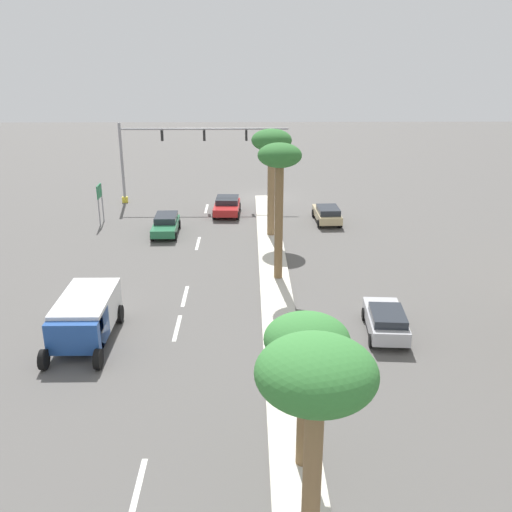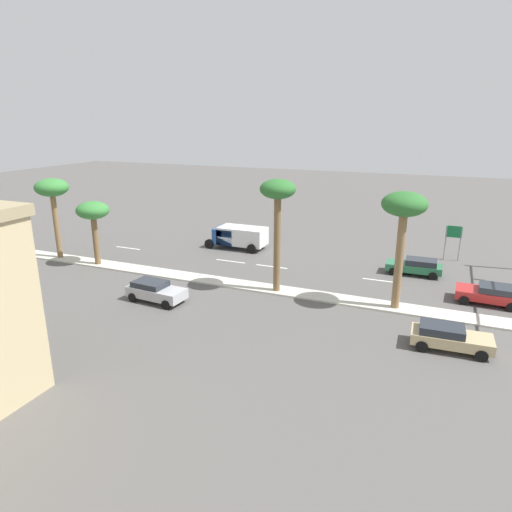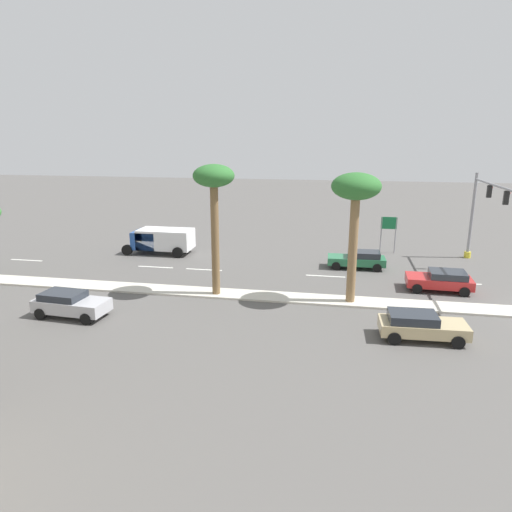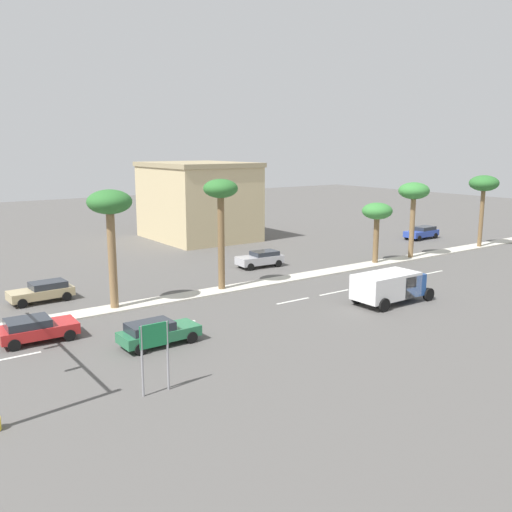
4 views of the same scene
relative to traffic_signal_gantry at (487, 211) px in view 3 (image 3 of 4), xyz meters
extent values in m
plane|color=#565451|center=(-8.86, 24.97, -4.49)|extent=(160.00, 160.00, 0.00)
cube|color=beige|center=(-8.86, 32.60, -4.43)|extent=(1.80, 68.71, 0.12)
cube|color=silver|center=(-3.71, 2.25, -4.48)|extent=(0.20, 2.80, 0.01)
cube|color=silver|center=(-3.71, 11.34, -4.48)|extent=(0.20, 2.80, 0.01)
cube|color=silver|center=(-3.71, 20.43, -4.48)|extent=(0.20, 2.80, 0.01)
cube|color=silver|center=(-3.71, 24.30, -4.48)|extent=(0.20, 2.80, 0.01)
cube|color=silver|center=(-3.71, 35.38, -4.48)|extent=(0.20, 2.80, 0.01)
cylinder|color=gray|center=(3.68, 0.00, -1.00)|extent=(0.24, 0.24, 6.97)
cylinder|color=gold|center=(3.68, 0.00, -4.24)|extent=(0.53, 0.53, 0.50)
cylinder|color=gray|center=(-3.55, 0.00, 1.95)|extent=(14.45, 0.16, 0.16)
cube|color=black|center=(0.06, 0.00, 1.40)|extent=(0.20, 0.32, 0.90)
sphere|color=red|center=(0.06, -0.12, 1.70)|extent=(0.18, 0.18, 0.18)
cube|color=black|center=(-3.55, 0.00, 1.40)|extent=(0.20, 0.32, 0.90)
sphere|color=red|center=(-3.55, -0.12, 1.70)|extent=(0.18, 0.18, 0.18)
cylinder|color=gray|center=(4.22, 5.79, -2.93)|extent=(0.10, 0.10, 3.12)
cylinder|color=gray|center=(4.22, 6.98, -2.93)|extent=(0.10, 0.10, 3.12)
cube|color=#19723F|center=(4.22, 6.39, -1.89)|extent=(0.08, 1.32, 1.03)
cylinder|color=olive|center=(-8.94, 9.70, -1.17)|extent=(0.53, 0.53, 6.39)
ellipsoid|color=#2D6B2D|center=(-8.94, 9.70, 2.52)|extent=(2.82, 2.82, 1.55)
cylinder|color=brown|center=(-9.07, 18.00, -0.90)|extent=(0.49, 0.49, 6.93)
ellipsoid|color=#2D6B2D|center=(-9.07, 18.00, 3.00)|extent=(2.49, 2.49, 1.37)
cube|color=red|center=(-5.54, 4.02, -3.87)|extent=(2.15, 4.12, 0.59)
cube|color=#262B33|center=(-5.55, 3.51, -3.37)|extent=(1.88, 2.29, 0.42)
cylinder|color=black|center=(-6.43, 5.47, -4.17)|extent=(0.24, 0.65, 0.64)
cylinder|color=black|center=(-4.54, 5.40, -4.17)|extent=(0.24, 0.65, 0.64)
cylinder|color=black|center=(-6.54, 2.64, -4.17)|extent=(0.24, 0.65, 0.64)
cylinder|color=black|center=(-4.64, 2.57, -4.17)|extent=(0.24, 0.65, 0.64)
cube|color=tan|center=(-13.51, 6.25, -3.87)|extent=(1.92, 4.24, 0.60)
cube|color=#262B33|center=(-13.53, 6.77, -3.36)|extent=(1.67, 2.35, 0.43)
cylinder|color=black|center=(-12.62, 4.83, -4.17)|extent=(0.24, 0.65, 0.64)
cylinder|color=black|center=(-14.29, 4.76, -4.17)|extent=(0.24, 0.65, 0.64)
cylinder|color=black|center=(-12.73, 7.74, -4.17)|extent=(0.24, 0.65, 0.64)
cylinder|color=black|center=(-14.40, 7.68, -4.17)|extent=(0.24, 0.65, 0.64)
cube|color=#287047|center=(-1.17, 9.16, -3.89)|extent=(1.82, 4.31, 0.56)
cube|color=#262B33|center=(-1.16, 8.62, -3.38)|extent=(1.60, 2.38, 0.45)
cylinder|color=black|center=(-2.02, 10.64, -4.17)|extent=(0.23, 0.64, 0.64)
cylinder|color=black|center=(-0.38, 10.67, -4.17)|extent=(0.23, 0.64, 0.64)
cylinder|color=black|center=(-1.96, 7.64, -4.17)|extent=(0.23, 0.64, 0.64)
cylinder|color=black|center=(-0.32, 7.67, -4.17)|extent=(0.23, 0.64, 0.64)
cube|color=#B2B2B7|center=(-13.95, 24.96, -3.83)|extent=(2.03, 4.19, 0.68)
cube|color=#262B33|center=(-13.91, 25.46, -3.29)|extent=(1.72, 2.35, 0.38)
cylinder|color=black|center=(-13.23, 23.47, -4.17)|extent=(0.27, 0.65, 0.64)
cylinder|color=black|center=(-14.88, 23.59, -4.17)|extent=(0.27, 0.65, 0.64)
cylinder|color=black|center=(-13.02, 26.32, -4.17)|extent=(0.27, 0.65, 0.64)
cylinder|color=black|center=(-14.67, 26.44, -4.17)|extent=(0.27, 0.65, 0.64)
cube|color=#234C99|center=(0.46, 26.68, -3.30)|extent=(2.36, 2.12, 1.47)
cube|color=silver|center=(0.46, 25.02, -3.21)|extent=(2.36, 4.52, 1.65)
cylinder|color=black|center=(-0.72, 28.04, -4.04)|extent=(0.28, 0.90, 0.90)
cylinder|color=black|center=(1.64, 28.04, -4.04)|extent=(0.28, 0.90, 0.90)
cylinder|color=black|center=(-0.72, 23.56, -4.04)|extent=(0.28, 0.90, 0.90)
cylinder|color=black|center=(1.64, 23.56, -4.04)|extent=(0.28, 0.90, 0.90)
camera|label=1|loc=(-7.29, 50.19, 8.91)|focal=40.63mm
camera|label=2|loc=(-38.19, 7.37, 7.56)|focal=31.97mm
camera|label=3|loc=(-35.64, 10.53, 5.27)|focal=32.22mm
camera|label=4|loc=(25.13, -3.18, 5.98)|focal=39.36mm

